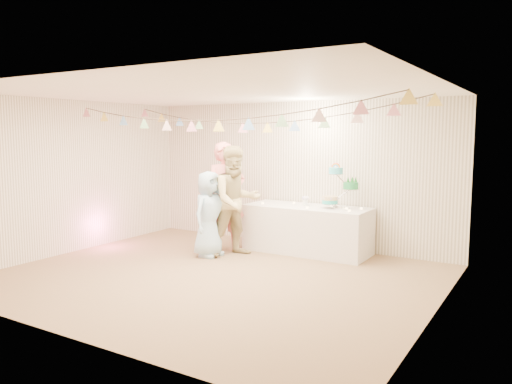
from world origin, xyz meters
The scene contains 25 objects.
floor centered at (0.00, 0.00, 0.00)m, with size 6.00×6.00×0.00m, color #7D6144.
ceiling centered at (0.00, 0.00, 2.60)m, with size 6.00×6.00×0.00m, color white.
back_wall centered at (0.00, 2.50, 1.30)m, with size 6.00×6.00×0.00m, color white.
front_wall centered at (0.00, -2.50, 1.30)m, with size 6.00×6.00×0.00m, color white.
left_wall centered at (-3.00, 0.00, 1.30)m, with size 5.00×5.00×0.00m, color white.
right_wall centered at (3.00, 0.00, 1.30)m, with size 5.00×5.00×0.00m, color white.
table centered at (0.48, 2.04, 0.40)m, with size 2.12×0.85×0.80m, color white.
cake_stand centered at (1.03, 2.09, 1.10)m, with size 0.63×0.37×0.70m, color silver, non-canonical shape.
cake_bottom centered at (0.88, 2.03, 0.84)m, with size 0.31×0.31×0.15m, color #28BDB2, non-canonical shape.
cake_middle centered at (1.21, 2.18, 1.11)m, with size 0.27×0.27×0.22m, color #1D8541, non-canonical shape.
cake_top_tier centered at (0.97, 2.06, 1.38)m, with size 0.25×0.25×0.19m, color #48D2E2, non-canonical shape.
platter centered at (-0.02, 1.99, 0.76)m, with size 0.31×0.31×0.02m, color white.
posy centered at (0.42, 2.09, 0.83)m, with size 0.15×0.15×0.17m, color white, non-canonical shape.
person_adult_a centered at (-0.74, 1.35, 0.95)m, with size 0.69×0.45×1.89m, color #F58480.
person_adult_b centered at (-0.44, 1.22, 0.92)m, with size 0.89×0.69×1.83m, color tan.
person_child centered at (-0.79, 0.94, 0.71)m, with size 0.69×0.45×1.42m, color #A6D0EB.
bunting_back centered at (0.00, 1.10, 2.35)m, with size 5.60×1.10×0.40m, color pink, non-canonical shape.
bunting_front centered at (0.00, -0.20, 2.32)m, with size 5.60×0.90×0.36m, color #72A5E5, non-canonical shape.
tealight_0 centered at (-0.32, 1.89, 0.81)m, with size 0.04×0.04×0.03m, color #FFD88C.
tealight_1 centered at (0.13, 2.22, 0.81)m, with size 0.04×0.04×0.03m, color #FFD88C.
tealight_2 centered at (0.58, 1.82, 0.81)m, with size 0.04×0.04×0.03m, color #FFD88C.
tealight_3 centered at (0.83, 2.26, 0.81)m, with size 0.04×0.04×0.03m, color #FFD88C.
tealight_4 centered at (1.30, 1.86, 0.81)m, with size 0.04×0.04×0.03m, color #FFD88C.
tealight_5 centered at (1.38, 2.19, 0.81)m, with size 0.04×0.04×0.03m, color #FFD88C.
tealight_6 centered at (1.17, 2.06, 0.81)m, with size 0.04×0.04×0.03m, color #FFD88C.
Camera 1 is at (4.09, -5.62, 2.03)m, focal length 35.00 mm.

